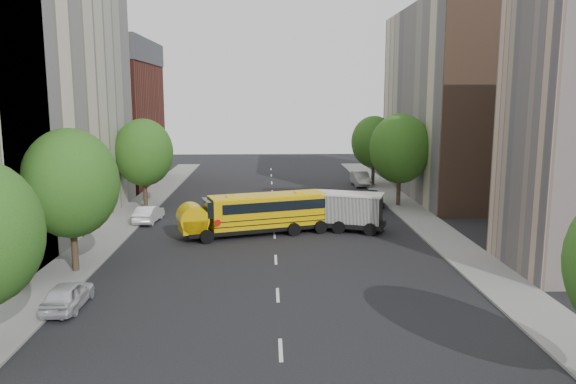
{
  "coord_description": "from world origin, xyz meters",
  "views": [
    {
      "loc": [
        -0.45,
        -34.02,
        9.52
      ],
      "look_at": [
        0.87,
        2.0,
        3.38
      ],
      "focal_mm": 35.0,
      "sensor_mm": 36.0,
      "label": 1
    }
  ],
  "objects": [
    {
      "name": "parked_car_4",
      "position": [
        8.8,
        14.51,
        0.69
      ],
      "size": [
        1.87,
        4.14,
        1.38
      ],
      "primitive_type": "imported",
      "rotation": [
        0.0,
        0.0,
        -0.06
      ],
      "color": "#34435B",
      "rests_on": "ground"
    },
    {
      "name": "sidewalk_left",
      "position": [
        -11.5,
        5.0,
        0.06
      ],
      "size": [
        3.0,
        80.0,
        0.12
      ],
      "primitive_type": "cube",
      "color": "slate",
      "rests_on": "ground"
    },
    {
      "name": "lane_markings",
      "position": [
        0.0,
        10.0,
        0.01
      ],
      "size": [
        0.15,
        64.0,
        0.01
      ],
      "primitive_type": "cube",
      "color": "silver",
      "rests_on": "ground"
    },
    {
      "name": "ground",
      "position": [
        0.0,
        0.0,
        0.0
      ],
      "size": [
        120.0,
        120.0,
        0.0
      ],
      "primitive_type": "plane",
      "color": "black",
      "rests_on": "ground"
    },
    {
      "name": "building_left_redbrick",
      "position": [
        -18.0,
        28.0,
        6.5
      ],
      "size": [
        10.0,
        15.0,
        13.0
      ],
      "primitive_type": "cube",
      "color": "maroon",
      "rests_on": "ground"
    },
    {
      "name": "street_tree_5",
      "position": [
        11.0,
        26.0,
        4.7
      ],
      "size": [
        4.86,
        4.86,
        7.51
      ],
      "color": "#38281C",
      "rests_on": "ground"
    },
    {
      "name": "safari_truck",
      "position": [
        4.74,
        5.25,
        1.46
      ],
      "size": [
        6.82,
        4.19,
        2.76
      ],
      "rotation": [
        0.0,
        0.0,
        -0.33
      ],
      "color": "black",
      "rests_on": "ground"
    },
    {
      "name": "school_bus",
      "position": [
        -1.2,
        4.23,
        1.6
      ],
      "size": [
        10.38,
        5.3,
        2.87
      ],
      "rotation": [
        0.0,
        0.0,
        0.31
      ],
      "color": "black",
      "rests_on": "ground"
    },
    {
      "name": "building_right_sidewall",
      "position": [
        18.0,
        9.0,
        9.0
      ],
      "size": [
        10.1,
        0.3,
        18.0
      ],
      "primitive_type": "cube",
      "color": "brown",
      "rests_on": "ground"
    },
    {
      "name": "sidewalk_right",
      "position": [
        11.5,
        5.0,
        0.06
      ],
      "size": [
        3.0,
        80.0,
        0.12
      ],
      "primitive_type": "cube",
      "color": "slate",
      "rests_on": "ground"
    },
    {
      "name": "parked_car_5",
      "position": [
        9.6,
        25.73,
        0.76
      ],
      "size": [
        1.76,
        4.65,
        1.51
      ],
      "primitive_type": "imported",
      "rotation": [
        0.0,
        0.0,
        0.03
      ],
      "color": "#969591",
      "rests_on": "ground"
    },
    {
      "name": "building_left_cream",
      "position": [
        -18.0,
        6.0,
        10.0
      ],
      "size": [
        10.0,
        26.0,
        20.0
      ],
      "primitive_type": "cube",
      "color": "beige",
      "rests_on": "ground"
    },
    {
      "name": "parked_car_1",
      "position": [
        -9.6,
        8.48,
        0.65
      ],
      "size": [
        1.74,
        4.06,
        1.3
      ],
      "primitive_type": "imported",
      "rotation": [
        0.0,
        0.0,
        3.05
      ],
      "color": "white",
      "rests_on": "ground"
    },
    {
      "name": "street_tree_2",
      "position": [
        -11.0,
        14.0,
        4.83
      ],
      "size": [
        4.99,
        4.99,
        7.71
      ],
      "color": "#38281C",
      "rests_on": "ground"
    },
    {
      "name": "street_tree_4",
      "position": [
        11.0,
        14.0,
        5.08
      ],
      "size": [
        5.25,
        5.25,
        8.1
      ],
      "color": "#38281C",
      "rests_on": "ground"
    },
    {
      "name": "parked_car_0",
      "position": [
        -9.56,
        -9.36,
        0.64
      ],
      "size": [
        1.54,
        3.75,
        1.27
      ],
      "primitive_type": "imported",
      "rotation": [
        0.0,
        0.0,
        3.13
      ],
      "color": "silver",
      "rests_on": "ground"
    },
    {
      "name": "street_tree_1",
      "position": [
        -11.0,
        -4.0,
        4.95
      ],
      "size": [
        5.12,
        5.12,
        7.9
      ],
      "color": "#38281C",
      "rests_on": "ground"
    },
    {
      "name": "building_right_far",
      "position": [
        18.0,
        20.0,
        9.0
      ],
      "size": [
        10.0,
        22.0,
        18.0
      ],
      "primitive_type": "cube",
      "color": "beige",
      "rests_on": "ground"
    }
  ]
}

